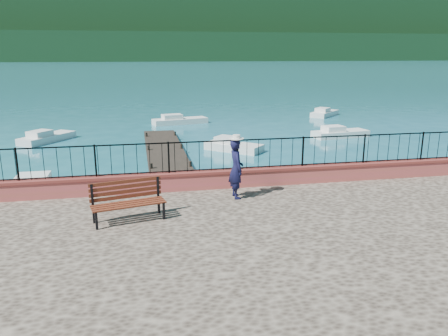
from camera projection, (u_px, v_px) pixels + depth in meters
name	position (u px, v px, depth m)	size (l,w,h in m)	color
ground	(281.00, 273.00, 11.08)	(2000.00, 2000.00, 0.00)	#19596B
parapet	(247.00, 177.00, 14.21)	(28.00, 0.46, 0.58)	#AF3F48
railing	(247.00, 154.00, 14.01)	(27.00, 0.05, 0.95)	black
dock	(168.00, 160.00, 22.04)	(2.00, 16.00, 0.30)	#2D231C
far_forest	(139.00, 47.00, 293.16)	(900.00, 60.00, 18.00)	black
foothills	(137.00, 31.00, 346.71)	(900.00, 120.00, 44.00)	black
companion_hill	(304.00, 57.00, 583.59)	(448.00, 384.00, 180.00)	#142D23
park_bench	(129.00, 209.00, 11.24)	(1.96, 1.01, 1.04)	black
person	(236.00, 169.00, 12.91)	(0.65, 0.43, 1.79)	black
hat	(236.00, 137.00, 12.66)	(0.44, 0.44, 0.12)	silver
boat_0	(48.00, 183.00, 17.37)	(3.46, 1.30, 0.80)	silver
boat_1	(234.00, 144.00, 24.81)	(3.25, 1.30, 0.80)	silver
boat_2	(340.00, 131.00, 28.84)	(3.75, 1.30, 0.80)	silver
boat_3	(47.00, 135.00, 27.41)	(3.72, 1.30, 0.80)	silver
boat_4	(180.00, 119.00, 34.24)	(4.26, 1.30, 0.80)	silver
boat_5	(325.00, 111.00, 38.43)	(3.37, 1.30, 0.80)	silver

